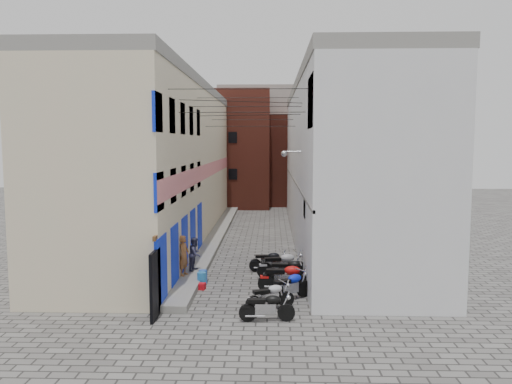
# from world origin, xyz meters

# --- Properties ---
(ground) EXTENTS (90.00, 90.00, 0.00)m
(ground) POSITION_xyz_m (0.00, 0.00, 0.00)
(ground) COLOR #575452
(ground) RESTS_ON ground
(plinth) EXTENTS (0.90, 26.00, 0.25)m
(plinth) POSITION_xyz_m (-2.05, 13.00, 0.12)
(plinth) COLOR gray
(plinth) RESTS_ON ground
(building_left) EXTENTS (5.10, 27.00, 9.00)m
(building_left) POSITION_xyz_m (-4.98, 12.95, 4.50)
(building_left) COLOR beige
(building_left) RESTS_ON ground
(building_right) EXTENTS (5.94, 26.00, 9.00)m
(building_right) POSITION_xyz_m (5.00, 13.00, 4.51)
(building_right) COLOR silver
(building_right) RESTS_ON ground
(building_far_brick_left) EXTENTS (6.00, 6.00, 10.00)m
(building_far_brick_left) POSITION_xyz_m (-2.00, 28.00, 5.00)
(building_far_brick_left) COLOR maroon
(building_far_brick_left) RESTS_ON ground
(building_far_brick_right) EXTENTS (5.00, 6.00, 8.00)m
(building_far_brick_right) POSITION_xyz_m (3.00, 30.00, 4.00)
(building_far_brick_right) COLOR maroon
(building_far_brick_right) RESTS_ON ground
(building_far_concrete) EXTENTS (8.00, 5.00, 11.00)m
(building_far_concrete) POSITION_xyz_m (0.00, 34.00, 5.50)
(building_far_concrete) COLOR gray
(building_far_concrete) RESTS_ON ground
(far_shopfront) EXTENTS (2.00, 0.30, 2.40)m
(far_shopfront) POSITION_xyz_m (0.00, 25.20, 1.20)
(far_shopfront) COLOR black
(far_shopfront) RESTS_ON ground
(overhead_wires) EXTENTS (5.80, 13.02, 1.32)m
(overhead_wires) POSITION_xyz_m (0.00, 7.64, 7.12)
(overhead_wires) COLOR black
(overhead_wires) RESTS_ON ground
(motorcycle_a) EXTENTS (1.80, 0.64, 1.03)m
(motorcycle_a) POSITION_xyz_m (1.05, -0.59, 0.51)
(motorcycle_a) COLOR black
(motorcycle_a) RESTS_ON ground
(motorcycle_b) EXTENTS (1.84, 1.26, 1.02)m
(motorcycle_b) POSITION_xyz_m (1.15, 0.50, 0.51)
(motorcycle_b) COLOR #AFAFB4
(motorcycle_b) RESTS_ON ground
(motorcycle_c) EXTENTS (1.92, 1.70, 1.13)m
(motorcycle_c) POSITION_xyz_m (1.86, 1.51, 0.57)
(motorcycle_c) COLOR #0D23CF
(motorcycle_c) RESTS_ON ground
(motorcycle_d) EXTENTS (2.14, 0.68, 1.24)m
(motorcycle_d) POSITION_xyz_m (1.74, 2.50, 0.62)
(motorcycle_d) COLOR red
(motorcycle_d) RESTS_ON ground
(motorcycle_e) EXTENTS (2.07, 0.80, 1.17)m
(motorcycle_e) POSITION_xyz_m (1.90, 3.55, 0.59)
(motorcycle_e) COLOR black
(motorcycle_e) RESTS_ON ground
(motorcycle_f) EXTENTS (2.22, 1.08, 1.23)m
(motorcycle_f) POSITION_xyz_m (1.63, 4.49, 0.62)
(motorcycle_f) COLOR #98989C
(motorcycle_f) RESTS_ON ground
(motorcycle_g) EXTENTS (1.81, 0.66, 1.03)m
(motorcycle_g) POSITION_xyz_m (1.10, 5.47, 0.52)
(motorcycle_g) COLOR black
(motorcycle_g) RESTS_ON ground
(person_a) EXTENTS (0.52, 0.67, 1.63)m
(person_a) POSITION_xyz_m (-2.35, 3.86, 1.07)
(person_a) COLOR brown
(person_a) RESTS_ON plinth
(person_b) EXTENTS (0.68, 0.79, 1.41)m
(person_b) POSITION_xyz_m (-2.02, 4.64, 0.96)
(person_b) COLOR #383854
(person_b) RESTS_ON plinth
(water_jug_near) EXTENTS (0.43, 0.43, 0.55)m
(water_jug_near) POSITION_xyz_m (-1.55, 3.21, 0.27)
(water_jug_near) COLOR #2780C3
(water_jug_near) RESTS_ON ground
(water_jug_far) EXTENTS (0.39, 0.39, 0.53)m
(water_jug_far) POSITION_xyz_m (-1.55, 3.58, 0.27)
(water_jug_far) COLOR blue
(water_jug_far) RESTS_ON ground
(red_crate) EXTENTS (0.42, 0.33, 0.24)m
(red_crate) POSITION_xyz_m (-1.54, 2.76, 0.12)
(red_crate) COLOR red
(red_crate) RESTS_ON ground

